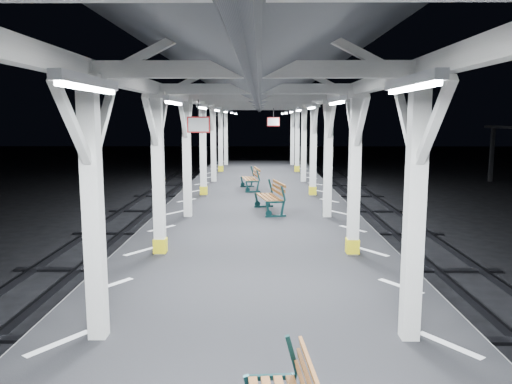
{
  "coord_description": "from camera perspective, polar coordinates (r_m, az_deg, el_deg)",
  "views": [
    {
      "loc": [
        0.09,
        -8.09,
        3.81
      ],
      "look_at": [
        -0.01,
        2.73,
        2.2
      ],
      "focal_mm": 35.0,
      "sensor_mm": 36.0,
      "label": 1
    }
  ],
  "objects": [
    {
      "name": "hazard_stripes_left",
      "position": [
        8.93,
        -16.29,
        -10.19
      ],
      "size": [
        1.0,
        48.0,
        0.01
      ],
      "primitive_type": "cube",
      "color": "silver",
      "rests_on": "platform"
    },
    {
      "name": "platform",
      "position": [
        8.74,
        -0.1,
        -13.78
      ],
      "size": [
        6.0,
        50.0,
        1.0
      ],
      "primitive_type": "cube",
      "color": "black",
      "rests_on": "ground"
    },
    {
      "name": "canopy",
      "position": [
        8.11,
        -0.11,
        13.76
      ],
      "size": [
        5.4,
        49.0,
        4.65
      ],
      "color": "silver",
      "rests_on": "platform"
    },
    {
      "name": "bench_far",
      "position": [
        19.7,
        -0.44,
        1.61
      ],
      "size": [
        0.84,
        1.67,
        0.87
      ],
      "rotation": [
        0.0,
        0.0,
        0.16
      ],
      "color": "#0D2B2D",
      "rests_on": "platform"
    },
    {
      "name": "hazard_stripes_right",
      "position": [
        8.88,
        16.18,
        -10.29
      ],
      "size": [
        1.0,
        48.0,
        0.01
      ],
      "primitive_type": "cube",
      "color": "silver",
      "rests_on": "platform"
    },
    {
      "name": "ground",
      "position": [
        8.94,
        -0.1,
        -16.75
      ],
      "size": [
        120.0,
        120.0,
        0.0
      ],
      "primitive_type": "plane",
      "color": "black",
      "rests_on": "ground"
    },
    {
      "name": "bench_mid",
      "position": [
        15.0,
        1.89,
        -0.46
      ],
      "size": [
        0.95,
        1.77,
        0.91
      ],
      "rotation": [
        0.0,
        0.0,
        0.21
      ],
      "color": "#0D2B2D",
      "rests_on": "platform"
    }
  ]
}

